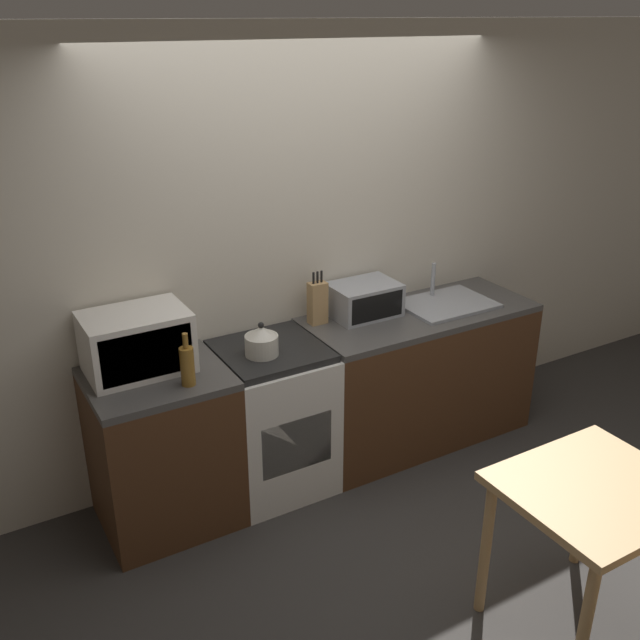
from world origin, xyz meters
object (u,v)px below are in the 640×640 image
object	(u,v)px
bottle	(187,365)
stove_range	(272,418)
microwave	(137,342)
toaster_oven	(364,300)
kettle	(262,341)
dining_table	(594,509)

from	to	relation	value
bottle	stove_range	bearing A→B (deg)	17.85
microwave	toaster_oven	distance (m)	1.43
stove_range	kettle	world-z (taller)	kettle
stove_range	toaster_oven	xyz separation A→B (m)	(0.72, 0.14, 0.55)
microwave	dining_table	xyz separation A→B (m)	(1.43, -1.78, -0.41)
microwave	stove_range	bearing A→B (deg)	-8.24
stove_range	kettle	xyz separation A→B (m)	(-0.08, -0.05, 0.53)
stove_range	bottle	xyz separation A→B (m)	(-0.55, -0.18, 0.56)
stove_range	bottle	bearing A→B (deg)	-162.15
bottle	toaster_oven	distance (m)	1.30
bottle	microwave	bearing A→B (deg)	120.93
bottle	toaster_oven	xyz separation A→B (m)	(1.26, 0.31, -0.01)
kettle	toaster_oven	world-z (taller)	toaster_oven
stove_range	microwave	world-z (taller)	microwave
stove_range	bottle	world-z (taller)	bottle
microwave	bottle	distance (m)	0.33
toaster_oven	stove_range	bearing A→B (deg)	-169.15
kettle	microwave	xyz separation A→B (m)	(-0.64, 0.16, 0.08)
stove_range	kettle	distance (m)	0.54
kettle	toaster_oven	xyz separation A→B (m)	(0.79, 0.19, 0.02)
toaster_oven	dining_table	distance (m)	1.85
stove_range	kettle	size ratio (longest dim) A/B	4.63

